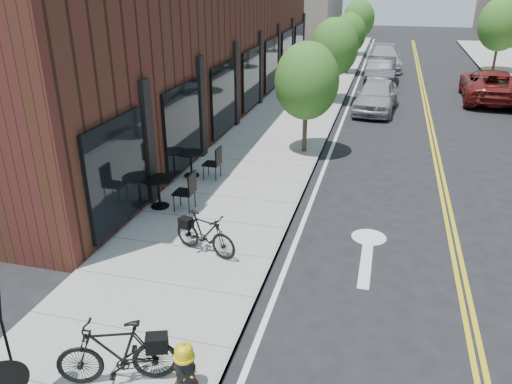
% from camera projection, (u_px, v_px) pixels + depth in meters
% --- Properties ---
extents(ground, '(120.00, 120.00, 0.00)m').
position_uv_depth(ground, '(256.00, 303.00, 9.81)').
color(ground, black).
rests_on(ground, ground).
extents(sidewalk_near, '(4.00, 70.00, 0.12)m').
position_uv_depth(sidewalk_near, '(272.00, 141.00, 19.11)').
color(sidewalk_near, '#9E9B93').
rests_on(sidewalk_near, ground).
extents(building_near, '(5.00, 28.00, 7.00)m').
position_uv_depth(building_near, '(196.00, 33.00, 22.32)').
color(building_near, '#432215').
rests_on(building_near, ground).
extents(tree_near_a, '(2.20, 2.20, 3.81)m').
position_uv_depth(tree_near_a, '(307.00, 81.00, 16.87)').
color(tree_near_a, '#382B1E').
rests_on(tree_near_a, sidewalk_near).
extents(tree_near_b, '(2.30, 2.30, 3.98)m').
position_uv_depth(tree_near_b, '(334.00, 47.00, 23.92)').
color(tree_near_b, '#382B1E').
rests_on(tree_near_b, sidewalk_near).
extents(tree_near_c, '(2.10, 2.10, 3.67)m').
position_uv_depth(tree_near_c, '(349.00, 34.00, 31.08)').
color(tree_near_c, '#382B1E').
rests_on(tree_near_c, sidewalk_near).
extents(tree_near_d, '(2.40, 2.40, 4.11)m').
position_uv_depth(tree_near_d, '(359.00, 19.00, 38.06)').
color(tree_near_d, '#382B1E').
rests_on(tree_near_d, sidewalk_near).
extents(tree_far_c, '(2.80, 2.80, 4.62)m').
position_uv_depth(tree_far_c, '(501.00, 24.00, 31.37)').
color(tree_far_c, '#382B1E').
rests_on(tree_far_c, sidewalk_far).
extents(fire_hydrant, '(0.46, 0.46, 0.85)m').
position_uv_depth(fire_hydrant, '(185.00, 367.00, 7.48)').
color(fire_hydrant, maroon).
rests_on(fire_hydrant, sidewalk_near).
extents(bicycle_left, '(1.91, 1.14, 1.11)m').
position_uv_depth(bicycle_left, '(117.00, 353.00, 7.55)').
color(bicycle_left, black).
rests_on(bicycle_left, sidewalk_near).
extents(bicycle_right, '(1.71, 0.95, 0.99)m').
position_uv_depth(bicycle_right, '(205.00, 234.00, 11.13)').
color(bicycle_right, black).
rests_on(bicycle_right, sidewalk_near).
extents(bistro_set_b, '(1.96, 0.86, 1.07)m').
position_uv_depth(bistro_set_b, '(159.00, 188.00, 13.38)').
color(bistro_set_b, black).
rests_on(bistro_set_b, sidewalk_near).
extents(bistro_set_c, '(1.88, 0.84, 1.01)m').
position_uv_depth(bistro_set_c, '(191.00, 161.00, 15.45)').
color(bistro_set_c, black).
rests_on(bistro_set_c, sidewalk_near).
extents(parked_car_a, '(2.12, 4.48, 1.48)m').
position_uv_depth(parked_car_a, '(376.00, 96.00, 23.18)').
color(parked_car_a, '#989A9F').
rests_on(parked_car_a, ground).
extents(parked_car_b, '(1.68, 4.65, 1.52)m').
position_uv_depth(parked_car_b, '(381.00, 71.00, 28.90)').
color(parked_car_b, black).
rests_on(parked_car_b, ground).
extents(parked_car_c, '(2.60, 5.33, 1.49)m').
position_uv_depth(parked_car_c, '(383.00, 58.00, 33.50)').
color(parked_car_c, '#A6A6AB').
rests_on(parked_car_c, ground).
extents(parked_car_far, '(2.89, 5.80, 1.58)m').
position_uv_depth(parked_car_far, '(490.00, 85.00, 25.11)').
color(parked_car_far, maroon).
rests_on(parked_car_far, ground).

